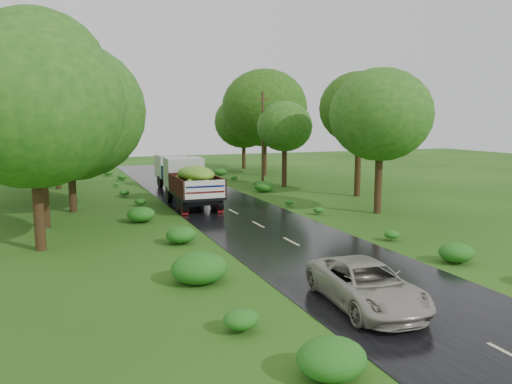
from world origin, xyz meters
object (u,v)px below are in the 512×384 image
car (366,284)px  truck_far (178,171)px  truck_near (190,180)px  utility_pole (263,139)px

car → truck_far: bearing=93.9°
truck_near → car: bearing=-86.9°
truck_far → car: size_ratio=1.36×
truck_far → truck_near: bearing=-102.6°
truck_near → truck_far: (0.99, 7.96, -0.19)m
truck_near → utility_pole: bearing=41.7°
truck_far → utility_pole: bearing=-18.4°
truck_near → truck_far: truck_near is taller
truck_near → utility_pole: 10.28m
truck_near → truck_far: size_ratio=1.11×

